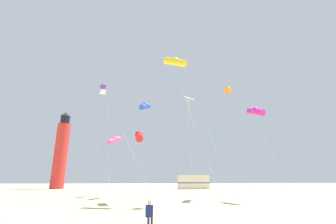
{
  "coord_description": "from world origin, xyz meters",
  "views": [
    {
      "loc": [
        -1.63,
        -6.42,
        2.14
      ],
      "look_at": [
        -0.04,
        10.11,
        6.94
      ],
      "focal_mm": 24.61,
      "sensor_mm": 36.0,
      "label": 1
    }
  ],
  "objects": [
    {
      "name": "kite_diamond_cyan",
      "position": [
        5.55,
        17.26,
        7.0
      ],
      "size": [
        3.32,
        2.52,
        7.48
      ],
      "color": "silver",
      "rests_on": "ground"
    },
    {
      "name": "kite_tube_magenta",
      "position": [
        10.01,
        16.25,
        9.04
      ],
      "size": [
        3.29,
        3.18,
        9.75
      ],
      "color": "silver",
      "rests_on": "ground"
    },
    {
      "name": "kite_tube_orange",
      "position": [
        8.36,
        19.51,
        12.67
      ],
      "size": [
        3.21,
        3.62,
        13.38
      ],
      "color": "silver",
      "rests_on": "ground"
    },
    {
      "name": "kite_tube_scarlet",
      "position": [
        -2.34,
        15.98,
        6.12
      ],
      "size": [
        2.94,
        2.86,
        6.82
      ],
      "color": "silver",
      "rests_on": "ground"
    },
    {
      "name": "kite_tube_gold",
      "position": [
        1.17,
        14.84,
        13.74
      ],
      "size": [
        2.96,
        2.57,
        14.45
      ],
      "color": "silver",
      "rests_on": "ground"
    },
    {
      "name": "kite_box_violet",
      "position": [
        -7.48,
        22.65,
        13.43
      ],
      "size": [
        2.14,
        2.47,
        14.04
      ],
      "color": "silver",
      "rests_on": "ground"
    },
    {
      "name": "kite_diamond_white",
      "position": [
        2.26,
        13.3,
        8.91
      ],
      "size": [
        3.42,
        2.98,
        9.52
      ],
      "color": "silver",
      "rests_on": "ground"
    },
    {
      "name": "kite_flyer_standing",
      "position": [
        -1.38,
        5.27,
        0.61
      ],
      "size": [
        0.38,
        0.54,
        1.16
      ],
      "rotation": [
        0.0,
        0.0,
        2.99
      ],
      "color": "navy",
      "rests_on": "ground"
    },
    {
      "name": "kite_tube_rainbow",
      "position": [
        -5.84,
        24.39,
        7.03
      ],
      "size": [
        3.39,
        3.79,
        7.73
      ],
      "color": "silver",
      "rests_on": "ground"
    },
    {
      "name": "lighthouse_distant",
      "position": [
        -20.18,
        46.6,
        7.84
      ],
      "size": [
        2.8,
        2.8,
        16.8
      ],
      "color": "red",
      "rests_on": "ground"
    },
    {
      "name": "kite_tube_blue",
      "position": [
        -1.86,
        22.53,
        11.25
      ],
      "size": [
        3.46,
        3.78,
        11.95
      ],
      "color": "silver",
      "rests_on": "ground"
    },
    {
      "name": "rv_van_cream",
      "position": [
        8.52,
        43.45,
        1.39
      ],
      "size": [
        6.51,
        2.53,
        2.8
      ],
      "rotation": [
        0.0,
        0.0,
        0.03
      ],
      "color": "beige",
      "rests_on": "ground"
    }
  ]
}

